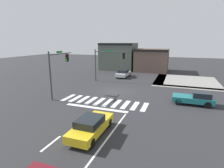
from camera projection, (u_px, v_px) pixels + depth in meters
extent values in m
plane|color=#2B2B2D|center=(116.00, 92.00, 24.30)|extent=(120.00, 120.00, 0.00)
cube|color=silver|center=(68.00, 98.00, 21.75)|extent=(0.52, 2.71, 0.01)
cube|color=silver|center=(76.00, 98.00, 21.40)|extent=(0.52, 2.71, 0.01)
cube|color=silver|center=(83.00, 99.00, 21.06)|extent=(0.52, 2.71, 0.01)
cube|color=silver|center=(91.00, 100.00, 20.71)|extent=(0.52, 2.71, 0.01)
cube|color=silver|center=(99.00, 101.00, 20.36)|extent=(0.52, 2.71, 0.01)
cube|color=silver|center=(108.00, 102.00, 20.02)|extent=(0.52, 2.71, 0.01)
cube|color=silver|center=(117.00, 103.00, 19.67)|extent=(0.52, 2.71, 0.01)
cube|color=silver|center=(126.00, 105.00, 19.32)|extent=(0.52, 2.71, 0.01)
cube|color=silver|center=(135.00, 106.00, 18.98)|extent=(0.52, 2.71, 0.01)
cube|color=silver|center=(145.00, 107.00, 18.63)|extent=(0.52, 2.71, 0.01)
cube|color=white|center=(96.00, 108.00, 18.36)|extent=(6.80, 0.50, 0.01)
cube|color=white|center=(81.00, 120.00, 15.63)|extent=(0.16, 2.00, 0.01)
cube|color=white|center=(51.00, 143.00, 11.98)|extent=(0.16, 2.00, 0.01)
cylinder|color=yellow|center=(106.00, 121.00, 15.25)|extent=(1.16, 1.16, 0.01)
cylinder|color=white|center=(103.00, 121.00, 15.34)|extent=(0.19, 0.19, 0.00)
cylinder|color=white|center=(108.00, 122.00, 15.16)|extent=(0.19, 0.19, 0.00)
cube|color=white|center=(106.00, 121.00, 15.25)|extent=(0.52, 0.05, 0.00)
cube|color=gray|center=(187.00, 88.00, 26.00)|extent=(10.00, 1.60, 0.15)
cube|color=gray|center=(160.00, 79.00, 31.79)|extent=(1.60, 10.00, 0.15)
cube|color=gray|center=(186.00, 81.00, 30.38)|extent=(10.00, 10.00, 0.15)
cube|color=#4C564C|center=(119.00, 56.00, 43.12)|extent=(7.92, 6.38, 6.26)
cube|color=black|center=(114.00, 44.00, 39.73)|extent=(7.92, 0.50, 0.50)
cube|color=brown|center=(152.00, 60.00, 40.69)|extent=(7.01, 6.56, 4.98)
cube|color=black|center=(150.00, 51.00, 37.36)|extent=(7.01, 0.50, 0.50)
cylinder|color=#383A3D|center=(95.00, 65.00, 30.31)|extent=(0.18, 0.18, 5.35)
cylinder|color=#383A3D|center=(111.00, 52.00, 28.86)|extent=(5.49, 0.12, 0.12)
cube|color=black|center=(124.00, 56.00, 28.25)|extent=(0.32, 0.32, 0.95)
sphere|color=#470A0A|center=(123.00, 54.00, 28.23)|extent=(0.22, 0.22, 0.22)
sphere|color=#4C330C|center=(123.00, 56.00, 28.30)|extent=(0.22, 0.22, 0.22)
sphere|color=#1ED833|center=(123.00, 58.00, 28.37)|extent=(0.22, 0.22, 0.22)
cube|color=#197233|center=(109.00, 51.00, 28.90)|extent=(1.10, 0.03, 0.24)
cylinder|color=#383A3D|center=(50.00, 76.00, 20.21)|extent=(0.18, 0.18, 5.57)
cylinder|color=#383A3D|center=(61.00, 54.00, 21.63)|extent=(0.12, 4.31, 0.12)
cube|color=black|center=(67.00, 58.00, 22.92)|extent=(0.32, 0.32, 0.95)
sphere|color=#470A0A|center=(66.00, 55.00, 22.70)|extent=(0.22, 0.22, 0.22)
sphere|color=#4C330C|center=(66.00, 58.00, 22.77)|extent=(0.22, 0.22, 0.22)
sphere|color=#1ED833|center=(66.00, 60.00, 22.84)|extent=(0.22, 0.22, 0.22)
cube|color=#197233|center=(59.00, 52.00, 21.38)|extent=(0.03, 1.10, 0.24)
cube|color=#196B70|center=(192.00, 99.00, 19.30)|extent=(4.10, 1.84, 0.55)
cube|color=black|center=(202.00, 95.00, 18.89)|extent=(1.76, 1.62, 0.58)
cylinder|color=black|center=(178.00, 102.00, 19.08)|extent=(0.71, 0.22, 0.71)
cylinder|color=black|center=(179.00, 98.00, 20.57)|extent=(0.71, 0.22, 0.71)
cylinder|color=black|center=(208.00, 105.00, 18.15)|extent=(0.71, 0.22, 0.71)
cylinder|color=black|center=(206.00, 100.00, 19.63)|extent=(0.71, 0.22, 0.71)
cube|color=#B7BABF|center=(123.00, 74.00, 34.19)|extent=(1.83, 4.54, 0.56)
cube|color=black|center=(123.00, 71.00, 34.03)|extent=(1.61, 2.20, 0.53)
cylinder|color=black|center=(125.00, 77.00, 32.57)|extent=(0.22, 0.66, 0.66)
cylinder|color=black|center=(117.00, 76.00, 33.11)|extent=(0.22, 0.66, 0.66)
cylinder|color=black|center=(129.00, 74.00, 35.38)|extent=(0.22, 0.66, 0.66)
cylinder|color=black|center=(122.00, 74.00, 35.93)|extent=(0.22, 0.66, 0.66)
cube|color=gold|center=(91.00, 127.00, 13.03)|extent=(1.76, 4.59, 0.58)
cube|color=black|center=(90.00, 121.00, 12.68)|extent=(1.55, 2.05, 0.50)
cylinder|color=black|center=(92.00, 120.00, 14.77)|extent=(0.22, 0.66, 0.66)
cylinder|color=black|center=(109.00, 123.00, 14.25)|extent=(0.22, 0.66, 0.66)
cylinder|color=black|center=(71.00, 139.00, 11.93)|extent=(0.22, 0.66, 0.66)
cylinder|color=black|center=(91.00, 143.00, 11.41)|extent=(0.22, 0.66, 0.66)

